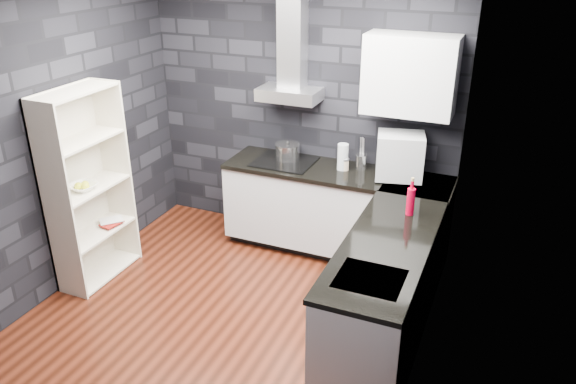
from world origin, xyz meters
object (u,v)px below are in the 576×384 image
Objects in this scene: pot at (288,152)px; utensil_crock at (361,162)px; appliance_garage at (400,156)px; red_bottle at (411,202)px; bookshelf at (88,188)px; glass_vase at (343,157)px; fruit_bowl at (83,187)px; storage_jar at (344,165)px.

pot reaches higher than utensil_crock.
red_bottle is (0.25, -0.69, -0.11)m from appliance_garage.
red_bottle is 0.13× the size of bookshelf.
fruit_bowl is (-1.96, -1.38, -0.09)m from glass_vase.
appliance_garage reaches higher than storage_jar.
glass_vase is at bearing -2.64° from pot.
storage_jar is 1.05m from red_bottle.
bookshelf is at bearing -135.75° from pot.
appliance_garage reaches higher than glass_vase.
pot is at bearing 164.29° from appliance_garage.
storage_jar is 0.71× the size of utensil_crock.
glass_vase is at bearing 30.21° from bookshelf.
utensil_crock is 2.58m from fruit_bowl.
pot is 1.69× the size of utensil_crock.
utensil_crock is 0.43m from appliance_garage.
glass_vase is 1.80× the size of utensil_crock.
pot is 1.92m from bookshelf.
red_bottle reaches higher than pot.
storage_jar is at bearing 137.85° from red_bottle.
glass_vase is at bearing 164.94° from appliance_garage.
storage_jar is 2.38m from bookshelf.
fruit_bowl is at bearing -134.43° from pot.
bookshelf is (-1.96, -1.31, -0.13)m from glass_vase.
appliance_garage is (0.53, -0.01, 0.17)m from storage_jar.
bookshelf is 0.07m from fruit_bowl.
glass_vase is at bearing 138.52° from red_bottle.
storage_jar is 2.41m from fruit_bowl.
pot is 1.14m from appliance_garage.
utensil_crock is 0.63× the size of red_bottle.
utensil_crock is at bearing 128.84° from red_bottle.
red_bottle is at bearing -41.48° from glass_vase.
bookshelf is (-1.38, -1.34, -0.08)m from pot.
red_bottle is at bearing 8.78° from bookshelf.
utensil_crock is at bearing 151.73° from appliance_garage.
red_bottle is at bearing -51.16° from utensil_crock.
appliance_garage is at bearing -1.12° from storage_jar.
red_bottle is (1.39, -0.74, 0.03)m from pot.
glass_vase reaches higher than storage_jar.
glass_vase is at bearing -151.28° from utensil_crock.
storage_jar is 0.45× the size of red_bottle.
appliance_garage is 1.77× the size of fruit_bowl.
pot is 0.13× the size of bookshelf.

